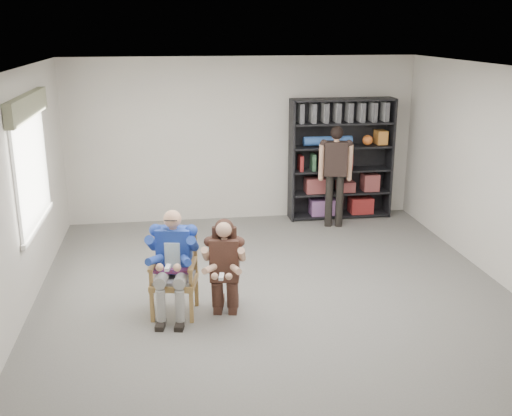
{
  "coord_description": "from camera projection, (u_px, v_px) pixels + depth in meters",
  "views": [
    {
      "loc": [
        -1.28,
        -6.61,
        3.27
      ],
      "look_at": [
        -0.2,
        0.6,
        1.05
      ],
      "focal_mm": 42.0,
      "sensor_mm": 36.0,
      "label": 1
    }
  ],
  "objects": [
    {
      "name": "kneeling_woman",
      "position": [
        224.0,
        269.0,
        6.91
      ],
      "size": [
        0.63,
        0.87,
        1.17
      ],
      "primitive_type": null,
      "rotation": [
        0.0,
        0.0,
        -0.19
      ],
      "color": "#37231A",
      "rests_on": "floor"
    },
    {
      "name": "armchair",
      "position": [
        174.0,
        275.0,
        6.96
      ],
      "size": [
        0.66,
        0.65,
        0.99
      ],
      "primitive_type": null,
      "rotation": [
        0.0,
        0.0,
        -0.19
      ],
      "color": "#A37F44",
      "rests_on": "floor"
    },
    {
      "name": "standing_man",
      "position": [
        335.0,
        177.0,
        9.98
      ],
      "size": [
        0.58,
        0.4,
        1.71
      ],
      "primitive_type": null,
      "rotation": [
        0.0,
        0.0,
        -0.23
      ],
      "color": "black",
      "rests_on": "floor"
    },
    {
      "name": "seated_man",
      "position": [
        173.0,
        263.0,
        6.92
      ],
      "size": [
        0.69,
        0.86,
        1.28
      ],
      "primitive_type": null,
      "rotation": [
        0.0,
        0.0,
        -0.19
      ],
      "color": "navy",
      "rests_on": "floor"
    },
    {
      "name": "room_shell",
      "position": [
        281.0,
        193.0,
        6.98
      ],
      "size": [
        6.0,
        7.0,
        2.8
      ],
      "primitive_type": null,
      "color": "beige",
      "rests_on": "ground"
    },
    {
      "name": "floor",
      "position": [
        279.0,
        303.0,
        7.39
      ],
      "size": [
        6.0,
        7.0,
        0.01
      ],
      "primitive_type": "cube",
      "color": "#65625D",
      "rests_on": "ground"
    },
    {
      "name": "bookshelf",
      "position": [
        341.0,
        159.0,
        10.43
      ],
      "size": [
        1.8,
        0.38,
        2.1
      ],
      "primitive_type": null,
      "color": "black",
      "rests_on": "floor"
    },
    {
      "name": "window_left",
      "position": [
        33.0,
        164.0,
        7.44
      ],
      "size": [
        0.16,
        2.0,
        1.75
      ],
      "primitive_type": null,
      "color": "white",
      "rests_on": "room_shell"
    }
  ]
}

